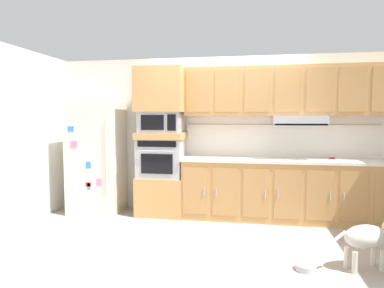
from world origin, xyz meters
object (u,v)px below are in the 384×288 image
object	(u,v)px
dog	(371,236)
dog_food_bowl	(306,267)
refrigerator	(97,158)
screwdriver	(332,158)
built_in_oven	(162,158)
microwave	(162,122)

from	to	relation	value
dog	dog_food_bowl	size ratio (longest dim) A/B	3.84
refrigerator	screwdriver	bearing A→B (deg)	2.45
refrigerator	built_in_oven	xyz separation A→B (m)	(1.07, 0.07, 0.02)
refrigerator	dog	xyz separation A→B (m)	(3.67, -1.48, -0.54)
dog_food_bowl	screwdriver	bearing A→B (deg)	70.65
refrigerator	dog	bearing A→B (deg)	-22.02
dog	microwave	bearing A→B (deg)	128.99
built_in_oven	microwave	xyz separation A→B (m)	(0.00, -0.00, 0.56)
built_in_oven	dog	world-z (taller)	built_in_oven
microwave	screwdriver	xyz separation A→B (m)	(2.58, 0.09, -0.53)
dog	dog_food_bowl	world-z (taller)	dog
microwave	screwdriver	bearing A→B (deg)	1.96
microwave	built_in_oven	bearing A→B (deg)	179.23
screwdriver	dog_food_bowl	xyz separation A→B (m)	(-0.63, -1.79, -0.90)
built_in_oven	screwdriver	size ratio (longest dim) A/B	4.17
dog	dog_food_bowl	xyz separation A→B (m)	(-0.65, -0.15, -0.31)
refrigerator	screwdriver	size ratio (longest dim) A/B	10.50
microwave	dog_food_bowl	distance (m)	2.95
screwdriver	dog	world-z (taller)	screwdriver
built_in_oven	dog	size ratio (longest dim) A/B	0.91
built_in_oven	dog_food_bowl	bearing A→B (deg)	-41.09
dog	dog_food_bowl	bearing A→B (deg)	172.82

